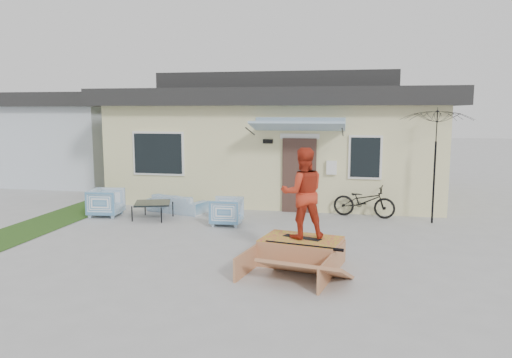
% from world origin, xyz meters
% --- Properties ---
extents(ground, '(90.00, 90.00, 0.00)m').
position_xyz_m(ground, '(0.00, 0.00, 0.00)').
color(ground, '#A0A09F').
rests_on(ground, ground).
extents(grass_strip, '(1.40, 8.00, 0.01)m').
position_xyz_m(grass_strip, '(-5.20, 2.00, 0.00)').
color(grass_strip, '#234516').
rests_on(grass_strip, ground).
extents(house, '(10.80, 8.49, 4.10)m').
position_xyz_m(house, '(0.00, 7.99, 1.94)').
color(house, beige).
rests_on(house, ground).
extents(neighbor_house, '(8.60, 7.60, 3.50)m').
position_xyz_m(neighbor_house, '(-10.50, 10.00, 1.78)').
color(neighbor_house, silver).
rests_on(neighbor_house, ground).
extents(loveseat, '(1.79, 0.98, 0.67)m').
position_xyz_m(loveseat, '(-2.40, 3.82, 0.33)').
color(loveseat, teal).
rests_on(loveseat, ground).
extents(armchair_left, '(0.84, 0.89, 0.83)m').
position_xyz_m(armchair_left, '(-4.10, 2.90, 0.42)').
color(armchair_left, teal).
rests_on(armchair_left, ground).
extents(armchair_right, '(0.72, 0.77, 0.77)m').
position_xyz_m(armchair_right, '(-0.62, 2.56, 0.38)').
color(armchair_right, teal).
rests_on(armchair_right, ground).
extents(coffee_table, '(1.15, 1.15, 0.45)m').
position_xyz_m(coffee_table, '(-2.71, 2.82, 0.22)').
color(coffee_table, black).
rests_on(coffee_table, ground).
extents(bicycle, '(1.74, 0.86, 1.06)m').
position_xyz_m(bicycle, '(2.80, 4.18, 0.53)').
color(bicycle, black).
rests_on(bicycle, ground).
extents(patio_umbrella, '(2.08, 1.97, 2.20)m').
position_xyz_m(patio_umbrella, '(4.51, 3.80, 1.75)').
color(patio_umbrella, black).
rests_on(patio_umbrella, ground).
extents(skate_ramp, '(1.78, 2.16, 0.48)m').
position_xyz_m(skate_ramp, '(1.58, -0.23, 0.24)').
color(skate_ramp, '#A86C46').
rests_on(skate_ramp, ground).
extents(skateboard, '(0.76, 0.45, 0.05)m').
position_xyz_m(skateboard, '(1.59, -0.18, 0.50)').
color(skateboard, black).
rests_on(skateboard, skate_ramp).
extents(skater, '(0.98, 0.85, 1.69)m').
position_xyz_m(skater, '(1.59, -0.18, 1.37)').
color(skater, '#B7301A').
rests_on(skater, skateboard).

